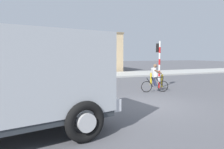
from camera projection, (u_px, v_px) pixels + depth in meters
ground_plane at (149, 105)px, 9.07m from camera, size 120.00×120.00×0.00m
sidewalk_far at (82, 76)px, 21.02m from camera, size 80.00×5.00×0.16m
truck_foreground at (9, 78)px, 5.26m from camera, size 5.78×3.55×2.90m
cyclist at (155, 78)px, 12.18m from camera, size 1.69×0.59×1.72m
traffic_light_pole at (159, 58)px, 13.64m from camera, size 0.24×0.43×3.20m
car_red_near at (8, 78)px, 12.77m from camera, size 4.11×2.08×1.60m
bollard_near at (162, 81)px, 14.17m from camera, size 0.14×0.14×0.90m
bollard_far at (151, 79)px, 15.46m from camera, size 0.14×0.14×0.90m
building_mid_block at (90, 53)px, 28.08m from camera, size 7.23×7.39×5.19m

